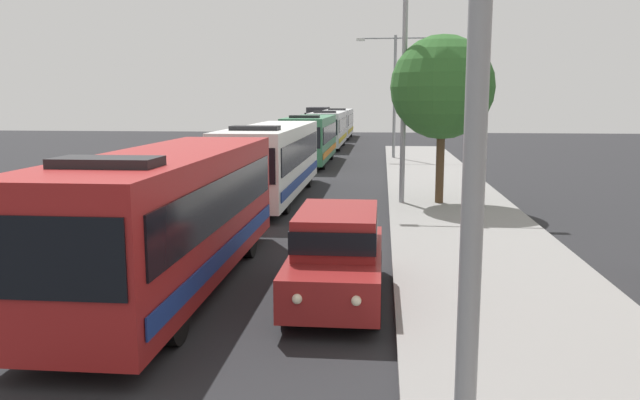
# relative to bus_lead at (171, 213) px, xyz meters

# --- Properties ---
(bus_lead) EXTENTS (2.58, 10.51, 3.21)m
(bus_lead) POSITION_rel_bus_lead_xyz_m (0.00, 0.00, 0.00)
(bus_lead) COLOR maroon
(bus_lead) RESTS_ON ground_plane
(bus_second_in_line) EXTENTS (2.58, 12.24, 3.21)m
(bus_second_in_line) POSITION_rel_bus_lead_xyz_m (0.00, 13.07, 0.00)
(bus_second_in_line) COLOR silver
(bus_second_in_line) RESTS_ON ground_plane
(bus_middle) EXTENTS (2.58, 10.53, 3.21)m
(bus_middle) POSITION_rel_bus_lead_xyz_m (0.00, 27.36, 0.00)
(bus_middle) COLOR #33724C
(bus_middle) RESTS_ON ground_plane
(bus_fourth_in_line) EXTENTS (2.58, 10.92, 3.21)m
(bus_fourth_in_line) POSITION_rel_bus_lead_xyz_m (0.00, 40.91, 0.00)
(bus_fourth_in_line) COLOR silver
(bus_fourth_in_line) RESTS_ON ground_plane
(bus_rear) EXTENTS (2.58, 11.26, 3.21)m
(bus_rear) POSITION_rel_bus_lead_xyz_m (0.00, 54.41, 0.00)
(bus_rear) COLOR silver
(bus_rear) RESTS_ON ground_plane
(white_suv) EXTENTS (1.86, 4.98, 1.90)m
(white_suv) POSITION_rel_bus_lead_xyz_m (3.70, -0.48, -0.66)
(white_suv) COLOR maroon
(white_suv) RESTS_ON ground_plane
(box_truck_oncoming) EXTENTS (2.35, 7.75, 3.15)m
(box_truck_oncoming) POSITION_rel_bus_lead_xyz_m (-3.30, 64.39, 0.02)
(box_truck_oncoming) COLOR black
(box_truck_oncoming) RESTS_ON ground_plane
(streetlamp_near) EXTENTS (5.22, 0.28, 7.88)m
(streetlamp_near) POSITION_rel_bus_lead_xyz_m (5.40, -7.73, 3.27)
(streetlamp_near) COLOR gray
(streetlamp_near) RESTS_ON sidewalk
(streetlamp_mid) EXTENTS (5.19, 0.28, 8.56)m
(streetlamp_mid) POSITION_rel_bus_lead_xyz_m (5.40, 11.50, 3.63)
(streetlamp_mid) COLOR gray
(streetlamp_mid) RESTS_ON sidewalk
(streetlamp_far) EXTENTS (5.26, 0.28, 8.26)m
(streetlamp_far) POSITION_rel_bus_lead_xyz_m (5.40, 30.73, 3.47)
(streetlamp_far) COLOR gray
(streetlamp_far) RESTS_ON sidewalk
(roadside_tree) EXTENTS (3.97, 3.97, 6.45)m
(roadside_tree) POSITION_rel_bus_lead_xyz_m (6.86, 11.56, 2.91)
(roadside_tree) COLOR #4C3823
(roadside_tree) RESTS_ON sidewalk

